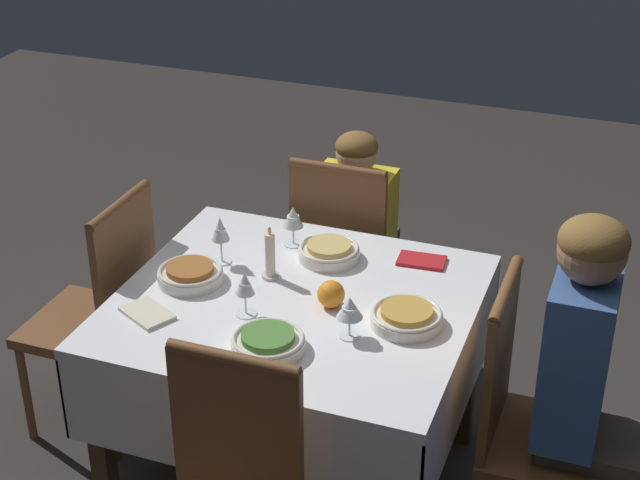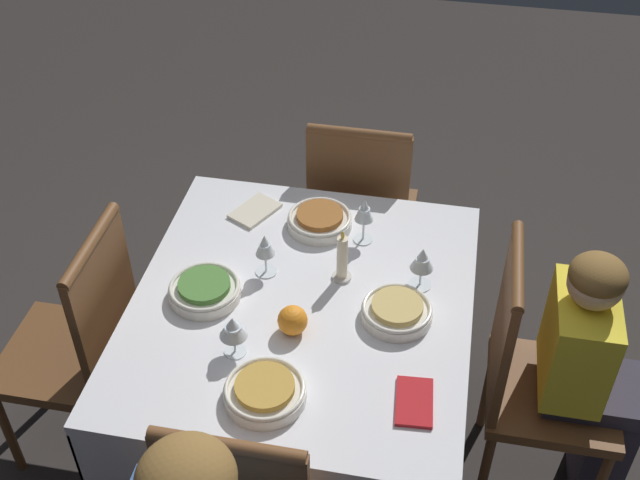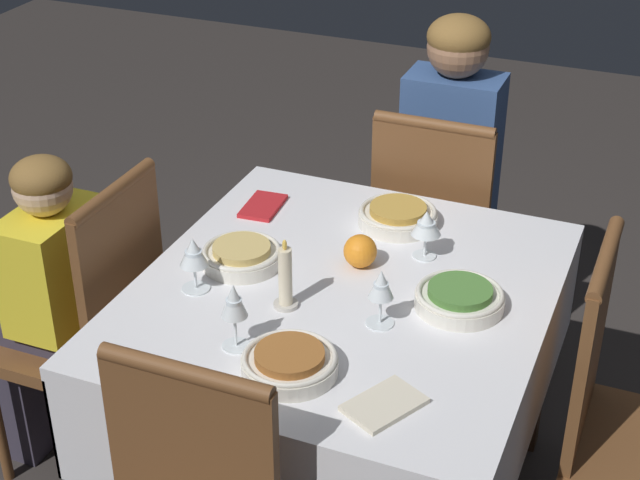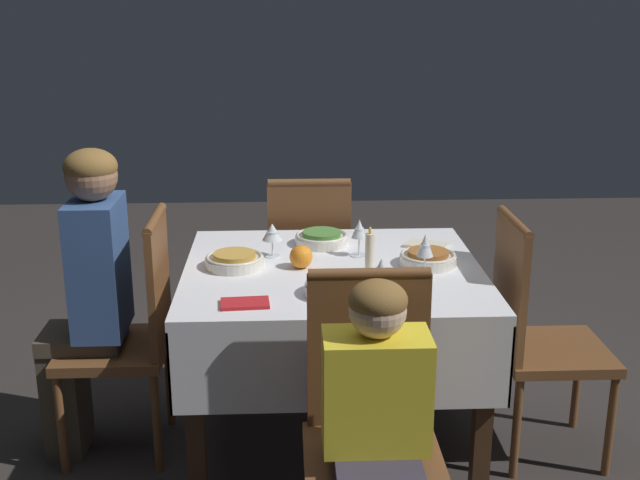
% 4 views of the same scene
% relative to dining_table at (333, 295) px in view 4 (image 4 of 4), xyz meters
% --- Properties ---
extents(ground_plane, '(8.00, 8.00, 0.00)m').
position_rel_dining_table_xyz_m(ground_plane, '(0.00, 0.00, -0.65)').
color(ground_plane, '#332D2B').
extents(dining_table, '(1.12, 1.01, 0.76)m').
position_rel_dining_table_xyz_m(dining_table, '(0.00, 0.00, 0.00)').
color(dining_table, silver).
rests_on(dining_table, ground_plane).
extents(chair_east, '(0.41, 0.41, 0.97)m').
position_rel_dining_table_xyz_m(chair_east, '(0.77, -0.03, -0.13)').
color(chair_east, brown).
rests_on(chair_east, ground_plane).
extents(chair_north, '(0.41, 0.41, 0.97)m').
position_rel_dining_table_xyz_m(chair_north, '(-0.07, 0.72, -0.13)').
color(chair_north, brown).
rests_on(chair_north, ground_plane).
extents(chair_south, '(0.41, 0.41, 0.97)m').
position_rel_dining_table_xyz_m(chair_south, '(0.07, -0.72, -0.13)').
color(chair_south, brown).
rests_on(chair_south, ground_plane).
extents(chair_west, '(0.41, 0.41, 0.97)m').
position_rel_dining_table_xyz_m(chair_west, '(-0.77, 0.07, -0.13)').
color(chair_west, brown).
rests_on(chair_west, ground_plane).
extents(person_adult_denim, '(0.34, 0.30, 1.22)m').
position_rel_dining_table_xyz_m(person_adult_denim, '(0.92, -0.03, 0.04)').
color(person_adult_denim, '#4C4233').
rests_on(person_adult_denim, ground_plane).
extents(person_child_yellow, '(0.30, 0.33, 1.01)m').
position_rel_dining_table_xyz_m(person_child_yellow, '(-0.07, 0.89, -0.10)').
color(person_child_yellow, '#383342').
rests_on(person_child_yellow, ground_plane).
extents(bowl_east, '(0.22, 0.22, 0.06)m').
position_rel_dining_table_xyz_m(bowl_east, '(0.37, -0.02, 0.14)').
color(bowl_east, silver).
rests_on(bowl_east, dining_table).
extents(wine_glass_east, '(0.08, 0.08, 0.13)m').
position_rel_dining_table_xyz_m(wine_glass_east, '(0.23, -0.14, 0.21)').
color(wine_glass_east, white).
rests_on(wine_glass_east, dining_table).
extents(bowl_north, '(0.21, 0.21, 0.06)m').
position_rel_dining_table_xyz_m(bowl_north, '(0.01, 0.29, 0.14)').
color(bowl_north, silver).
rests_on(bowl_north, dining_table).
extents(wine_glass_north, '(0.07, 0.07, 0.15)m').
position_rel_dining_table_xyz_m(wine_glass_north, '(-0.14, 0.34, 0.21)').
color(wine_glass_north, white).
rests_on(wine_glass_north, dining_table).
extents(bowl_south, '(0.22, 0.22, 0.06)m').
position_rel_dining_table_xyz_m(bowl_south, '(0.03, -0.29, 0.14)').
color(bowl_south, silver).
rests_on(bowl_south, dining_table).
extents(wine_glass_south, '(0.07, 0.07, 0.15)m').
position_rel_dining_table_xyz_m(wine_glass_south, '(-0.11, -0.13, 0.21)').
color(wine_glass_south, white).
rests_on(wine_glass_south, dining_table).
extents(bowl_west, '(0.21, 0.21, 0.06)m').
position_rel_dining_table_xyz_m(bowl_west, '(-0.36, -0.01, 0.14)').
color(bowl_west, silver).
rests_on(bowl_west, dining_table).
extents(wine_glass_west, '(0.07, 0.07, 0.17)m').
position_rel_dining_table_xyz_m(wine_glass_west, '(-0.32, 0.14, 0.23)').
color(wine_glass_west, white).
rests_on(wine_glass_west, dining_table).
extents(candle_centerpiece, '(0.06, 0.06, 0.19)m').
position_rel_dining_table_xyz_m(candle_centerpiece, '(-0.13, 0.10, 0.18)').
color(candle_centerpiece, beige).
rests_on(candle_centerpiece, dining_table).
extents(orange_fruit, '(0.09, 0.09, 0.09)m').
position_rel_dining_table_xyz_m(orange_fruit, '(0.12, -0.00, 0.15)').
color(orange_fruit, orange).
rests_on(orange_fruit, dining_table).
extents(napkin_red_folded, '(0.20, 0.17, 0.01)m').
position_rel_dining_table_xyz_m(napkin_red_folded, '(-0.39, -0.24, 0.12)').
color(napkin_red_folded, beige).
rests_on(napkin_red_folded, dining_table).
extents(napkin_spare_side, '(0.17, 0.11, 0.01)m').
position_rel_dining_table_xyz_m(napkin_spare_side, '(0.31, 0.37, 0.12)').
color(napkin_spare_side, red).
rests_on(napkin_spare_side, dining_table).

